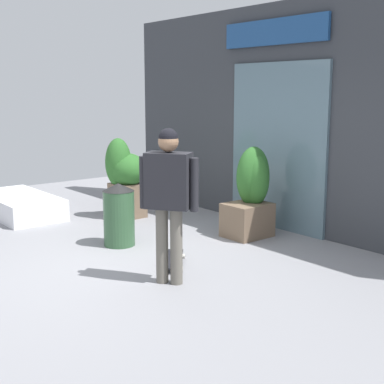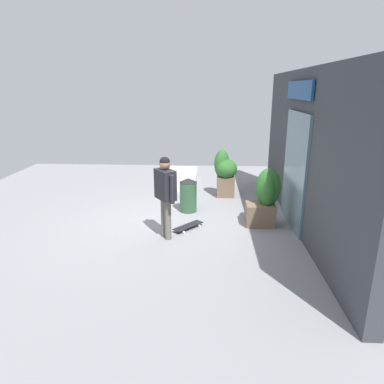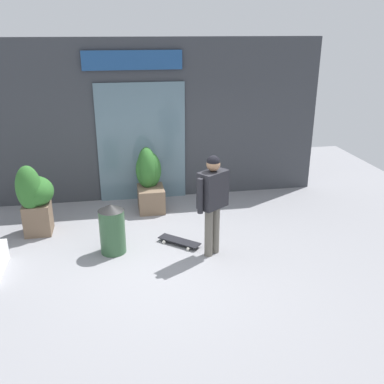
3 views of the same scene
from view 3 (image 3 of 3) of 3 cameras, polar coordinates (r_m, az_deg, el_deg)
name	(u,v)px [view 3 (image 3 of 3)]	position (r m, az deg, el deg)	size (l,w,h in m)	color
ground_plane	(167,259)	(7.01, -3.33, -8.70)	(12.00, 12.00, 0.00)	gray
building_facade	(148,121)	(9.11, -5.83, 9.19)	(7.20, 0.31, 3.27)	#383A3F
skateboarder	(213,195)	(6.72, 2.74, -0.45)	(0.54, 0.48, 1.65)	#666056
skateboard	(179,241)	(7.40, -1.67, -6.43)	(0.70, 0.64, 0.08)	black
planter_box_left	(149,179)	(8.65, -5.68, 1.75)	(0.53, 0.73, 1.26)	brown
planter_box_right	(34,198)	(8.00, -19.96, -0.71)	(0.60, 0.62, 1.29)	brown
trash_bin	(112,228)	(7.12, -10.41, -4.72)	(0.42, 0.42, 0.84)	#335938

